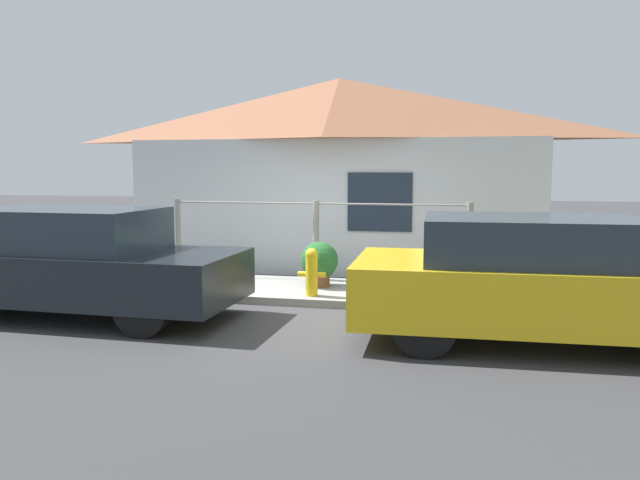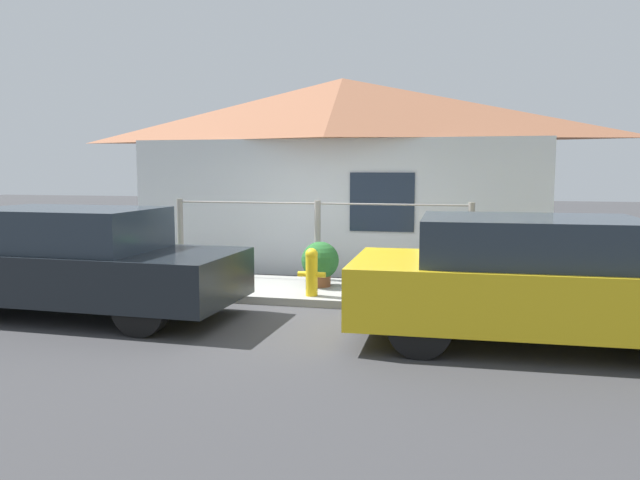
% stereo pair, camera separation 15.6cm
% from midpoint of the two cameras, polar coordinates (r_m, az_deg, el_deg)
% --- Properties ---
extents(ground_plane, '(60.00, 60.00, 0.00)m').
position_cam_midpoint_polar(ground_plane, '(8.64, -2.21, -6.10)').
color(ground_plane, '#38383A').
extents(sidewalk, '(24.00, 1.73, 0.11)m').
position_cam_midpoint_polar(sidewalk, '(9.45, -0.79, -4.65)').
color(sidewalk, gray).
rests_on(sidewalk, ground_plane).
extents(house, '(7.74, 2.23, 3.56)m').
position_cam_midpoint_polar(house, '(11.80, 2.34, 11.01)').
color(house, silver).
rests_on(house, ground_plane).
extents(fence, '(4.90, 0.10, 1.27)m').
position_cam_midpoint_polar(fence, '(10.02, 0.22, 0.34)').
color(fence, gray).
rests_on(fence, sidewalk).
extents(car_left, '(4.18, 1.75, 1.39)m').
position_cam_midpoint_polar(car_left, '(8.59, -20.89, -1.86)').
color(car_left, black).
rests_on(car_left, ground_plane).
extents(car_right, '(4.15, 1.91, 1.38)m').
position_cam_midpoint_polar(car_right, '(7.15, 20.03, -3.48)').
color(car_right, gold).
rests_on(car_right, ground_plane).
extents(fire_hydrant, '(0.40, 0.18, 0.68)m').
position_cam_midpoint_polar(fire_hydrant, '(8.75, -0.26, -2.84)').
color(fire_hydrant, yellow).
rests_on(fire_hydrant, sidewalk).
extents(potted_plant_near_hydrant, '(0.57, 0.57, 0.68)m').
position_cam_midpoint_polar(potted_plant_near_hydrant, '(9.45, 0.49, -2.04)').
color(potted_plant_near_hydrant, brown).
rests_on(potted_plant_near_hydrant, sidewalk).
extents(potted_plant_by_fence, '(0.50, 0.50, 0.63)m').
position_cam_midpoint_polar(potted_plant_by_fence, '(10.42, -13.89, -1.56)').
color(potted_plant_by_fence, brown).
rests_on(potted_plant_by_fence, sidewalk).
extents(potted_plant_corner, '(0.42, 0.42, 0.55)m').
position_cam_midpoint_polar(potted_plant_corner, '(9.28, 18.09, -2.85)').
color(potted_plant_corner, '#9E5638').
rests_on(potted_plant_corner, sidewalk).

